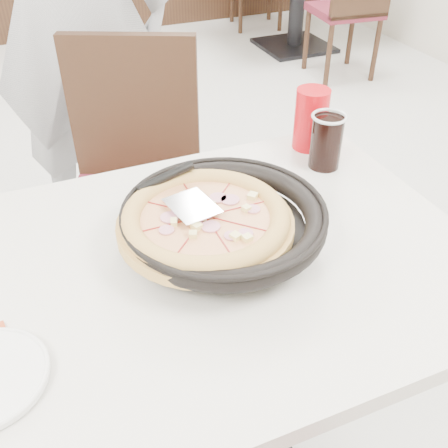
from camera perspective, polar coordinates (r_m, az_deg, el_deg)
name	(u,v)px	position (r m, az deg, el deg)	size (l,w,h in m)	color
floor	(113,330)	(1.95, -12.02, -11.20)	(7.00, 7.00, 0.00)	#B0B0AB
main_table	(187,383)	(1.31, -4.06, -16.90)	(1.20, 0.80, 0.75)	silver
chair_far	(131,202)	(1.71, -10.06, 2.34)	(0.42, 0.42, 0.95)	black
trivet	(188,244)	(1.05, -3.94, -2.22)	(0.13, 0.13, 0.04)	black
pizza_pan	(224,227)	(1.05, 0.00, -0.35)	(0.33, 0.33, 0.01)	black
pizza	(206,225)	(1.03, -2.03, -0.10)	(0.35, 0.35, 0.02)	tan
pizza_server	(192,206)	(1.02, -3.52, 2.00)	(0.08, 0.10, 0.00)	silver
cola_glass	(326,143)	(1.33, 11.05, 8.67)	(0.08, 0.08, 0.13)	black
red_cup	(311,119)	(1.40, 9.44, 11.20)	(0.09, 0.09, 0.16)	red
bg_table_right	(298,0)	(4.52, 8.01, 23.04)	(1.20, 0.80, 0.75)	silver
bg_chair_right_near	(345,7)	(3.96, 13.05, 22.05)	(0.42, 0.42, 0.95)	black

